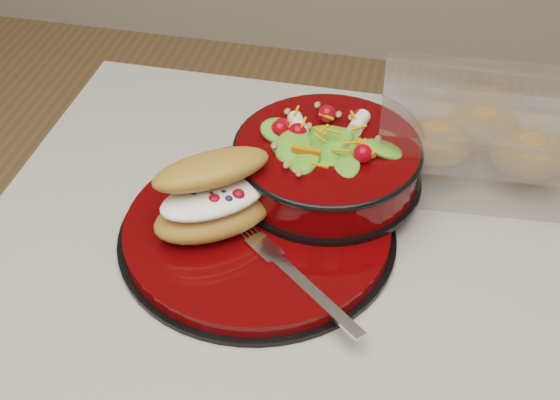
% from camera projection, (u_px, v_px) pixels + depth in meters
% --- Properties ---
extents(dinner_plate, '(0.29, 0.29, 0.02)m').
position_uv_depth(dinner_plate, '(258.00, 232.00, 0.81)').
color(dinner_plate, black).
rests_on(dinner_plate, island_counter).
extents(salad_bowl, '(0.21, 0.21, 0.09)m').
position_uv_depth(salad_bowl, '(327.00, 157.00, 0.84)').
color(salad_bowl, black).
rests_on(salad_bowl, dinner_plate).
extents(croissant, '(0.14, 0.15, 0.08)m').
position_uv_depth(croissant, '(215.00, 196.00, 0.78)').
color(croissant, '#B27936').
rests_on(croissant, dinner_plate).
extents(fork, '(0.14, 0.12, 0.00)m').
position_uv_depth(fork, '(299.00, 280.00, 0.74)').
color(fork, silver).
rests_on(fork, dinner_plate).
extents(pastry_box, '(0.25, 0.19, 0.09)m').
position_uv_depth(pastry_box, '(483.00, 136.00, 0.88)').
color(pastry_box, white).
rests_on(pastry_box, island_counter).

